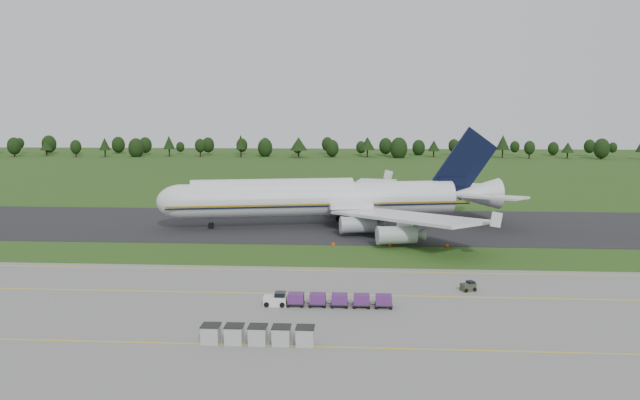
# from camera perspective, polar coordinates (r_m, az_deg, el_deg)

# --- Properties ---
(ground) EXTENTS (600.00, 600.00, 0.00)m
(ground) POSITION_cam_1_polar(r_m,az_deg,el_deg) (102.18, 0.46, -5.11)
(ground) COLOR #254615
(ground) RESTS_ON ground
(apron) EXTENTS (300.00, 52.00, 0.06)m
(apron) POSITION_cam_1_polar(r_m,az_deg,el_deg) (69.57, -1.13, -11.46)
(apron) COLOR slate
(apron) RESTS_ON ground
(taxiway) EXTENTS (300.00, 40.00, 0.08)m
(taxiway) POSITION_cam_1_polar(r_m,az_deg,el_deg) (129.56, 1.15, -2.27)
(taxiway) COLOR black
(taxiway) RESTS_ON ground
(apron_markings) EXTENTS (300.00, 30.20, 0.01)m
(apron_markings) POSITION_cam_1_polar(r_m,az_deg,el_deg) (76.19, -0.69, -9.68)
(apron_markings) COLOR yellow
(apron_markings) RESTS_ON apron
(tree_line) EXTENTS (531.69, 21.86, 11.74)m
(tree_line) POSITION_cam_1_polar(r_m,az_deg,el_deg) (319.92, 5.85, 4.93)
(tree_line) COLOR black
(tree_line) RESTS_ON ground
(aircraft) EXTENTS (72.22, 68.81, 20.21)m
(aircraft) POSITION_cam_1_polar(r_m,az_deg,el_deg) (127.66, 0.56, 0.18)
(aircraft) COLOR silver
(aircraft) RESTS_ON ground
(baggage_train) EXTENTS (15.49, 1.64, 1.58)m
(baggage_train) POSITION_cam_1_polar(r_m,az_deg,el_deg) (75.81, 0.55, -9.10)
(baggage_train) COLOR silver
(baggage_train) RESTS_ON apron
(utility_cart) EXTENTS (2.14, 1.77, 1.02)m
(utility_cart) POSITION_cam_1_polar(r_m,az_deg,el_deg) (84.53, 13.39, -7.76)
(utility_cart) COLOR #303625
(utility_cart) RESTS_ON apron
(uld_row) EXTENTS (11.49, 1.89, 1.87)m
(uld_row) POSITION_cam_1_polar(r_m,az_deg,el_deg) (64.63, -5.70, -12.15)
(uld_row) COLOR #A6A6A6
(uld_row) RESTS_ON apron
(edge_markers) EXTENTS (20.28, 0.30, 0.60)m
(edge_markers) POSITION_cam_1_polar(r_m,az_deg,el_deg) (109.42, 6.42, -4.13)
(edge_markers) COLOR #FB4207
(edge_markers) RESTS_ON ground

